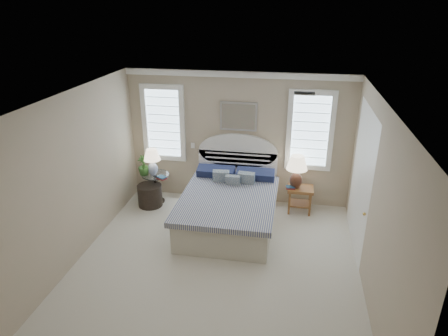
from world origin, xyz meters
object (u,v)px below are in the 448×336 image
floor_pot (150,195)px  side_table_left (156,185)px  nightstand_right (300,194)px  lamp_left (152,159)px  lamp_right (297,168)px  bed (230,205)px

floor_pot → side_table_left: bearing=65.5°
nightstand_right → lamp_left: (-2.99, -0.11, 0.58)m
side_table_left → lamp_left: lamp_left is taller
floor_pot → lamp_left: 0.76m
lamp_left → lamp_right: lamp_right is taller
nightstand_right → lamp_right: lamp_right is taller
nightstand_right → bed: bearing=-152.0°
nightstand_right → lamp_right: (-0.10, 0.00, 0.55)m
bed → lamp_right: 1.49m
lamp_right → floor_pot: bearing=-174.6°
floor_pot → lamp_left: (0.04, 0.16, 0.74)m
side_table_left → lamp_right: bearing=2.0°
bed → floor_pot: bearing=166.4°
floor_pot → lamp_right: lamp_right is taller
side_table_left → floor_pot: bearing=-114.5°
floor_pot → lamp_left: lamp_left is taller
lamp_right → bed: bearing=-149.9°
floor_pot → bed: bearing=-13.6°
bed → side_table_left: size_ratio=3.61×
floor_pot → lamp_right: size_ratio=0.74×
side_table_left → floor_pot: size_ratio=1.27×
floor_pot → lamp_left: bearing=75.5°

